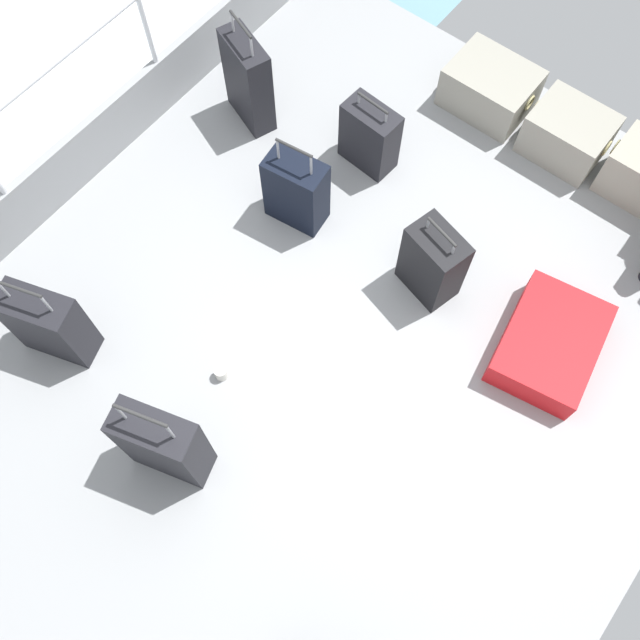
# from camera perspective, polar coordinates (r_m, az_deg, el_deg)

# --- Properties ---
(ground_plane) EXTENTS (4.40, 5.20, 0.06)m
(ground_plane) POSITION_cam_1_polar(r_m,az_deg,el_deg) (4.58, 1.63, -1.45)
(ground_plane) COLOR #939699
(gunwale_port) EXTENTS (0.06, 5.20, 0.45)m
(gunwale_port) POSITION_cam_1_polar(r_m,az_deg,el_deg) (5.27, -17.85, 13.34)
(gunwale_port) COLOR #939699
(gunwale_port) RESTS_ON ground_plane
(railing_port) EXTENTS (0.04, 4.20, 1.02)m
(railing_port) POSITION_cam_1_polar(r_m,az_deg,el_deg) (4.87, -19.77, 17.22)
(railing_port) COLOR silver
(railing_port) RESTS_ON ground_plane
(cargo_crate_0) EXTENTS (0.65, 0.47, 0.34)m
(cargo_crate_0) POSITION_cam_1_polar(r_m,az_deg,el_deg) (5.57, 13.59, 17.78)
(cargo_crate_0) COLOR gray
(cargo_crate_0) RESTS_ON ground_plane
(cargo_crate_1) EXTENTS (0.58, 0.44, 0.35)m
(cargo_crate_1) POSITION_cam_1_polar(r_m,az_deg,el_deg) (5.44, 19.41, 13.99)
(cargo_crate_1) COLOR gray
(cargo_crate_1) RESTS_ON ground_plane
(suitcase_0) EXTENTS (0.68, 0.84, 0.23)m
(suitcase_0) POSITION_cam_1_polar(r_m,az_deg,el_deg) (4.63, 18.09, -1.83)
(suitcase_0) COLOR red
(suitcase_0) RESTS_ON ground_plane
(suitcase_1) EXTENTS (0.42, 0.33, 0.67)m
(suitcase_1) POSITION_cam_1_polar(r_m,az_deg,el_deg) (4.51, 9.10, 4.60)
(suitcase_1) COLOR black
(suitcase_1) RESTS_ON ground_plane
(suitcase_2) EXTENTS (0.46, 0.32, 0.87)m
(suitcase_2) POSITION_cam_1_polar(r_m,az_deg,el_deg) (5.25, -5.84, 18.67)
(suitcase_2) COLOR black
(suitcase_2) RESTS_ON ground_plane
(suitcase_3) EXTENTS (0.42, 0.28, 0.75)m
(suitcase_3) POSITION_cam_1_polar(r_m,az_deg,el_deg) (4.75, -1.94, 10.40)
(suitcase_3) COLOR black
(suitcase_3) RESTS_ON ground_plane
(suitcase_5) EXTENTS (0.50, 0.33, 0.93)m
(suitcase_5) POSITION_cam_1_polar(r_m,az_deg,el_deg) (4.05, -12.53, -9.78)
(suitcase_5) COLOR black
(suitcase_5) RESTS_ON ground_plane
(suitcase_6) EXTENTS (0.50, 0.35, 0.79)m
(suitcase_6) POSITION_cam_1_polar(r_m,az_deg,el_deg) (4.56, -21.08, -0.31)
(suitcase_6) COLOR black
(suitcase_6) RESTS_ON ground_plane
(suitcase_7) EXTENTS (0.40, 0.24, 0.60)m
(suitcase_7) POSITION_cam_1_polar(r_m,az_deg,el_deg) (5.05, 4.03, 14.59)
(suitcase_7) COLOR black
(suitcase_7) RESTS_ON ground_plane
(paper_cup) EXTENTS (0.08, 0.08, 0.10)m
(paper_cup) POSITION_cam_1_polar(r_m,az_deg,el_deg) (4.45, -8.01, -4.26)
(paper_cup) COLOR white
(paper_cup) RESTS_ON ground_plane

